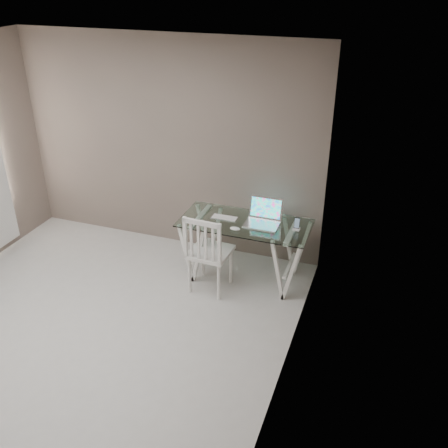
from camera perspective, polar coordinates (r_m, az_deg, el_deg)
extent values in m
plane|color=#B3B1AC|center=(5.35, -16.19, -12.98)|extent=(4.50, 4.50, 0.00)
cube|color=white|center=(4.19, -21.22, 16.44)|extent=(4.00, 4.50, 0.02)
cube|color=#6C5E55|center=(6.37, -6.40, 8.88)|extent=(4.00, 0.02, 2.70)
cube|color=#6C5E55|center=(3.82, 6.49, -4.81)|extent=(0.02, 4.50, 2.70)
cube|color=silver|center=(5.72, 2.42, 0.11)|extent=(1.50, 0.70, 0.01)
cube|color=white|center=(6.07, -2.61, -2.23)|extent=(0.24, 0.62, 0.72)
cube|color=white|center=(5.80, 7.55, -4.04)|extent=(0.24, 0.62, 0.72)
cube|color=silver|center=(5.66, -1.59, -3.20)|extent=(0.47, 0.47, 0.04)
cylinder|color=silver|center=(5.73, -3.97, -5.85)|extent=(0.04, 0.04, 0.46)
cylinder|color=silver|center=(5.60, -0.61, -6.66)|extent=(0.04, 0.04, 0.46)
cylinder|color=silver|center=(6.00, -2.43, -4.08)|extent=(0.04, 0.04, 0.46)
cylinder|color=silver|center=(5.88, 0.80, -4.81)|extent=(0.04, 0.04, 0.46)
cube|color=silver|center=(5.37, -2.53, -1.96)|extent=(0.45, 0.06, 0.50)
cube|color=silver|center=(5.67, 4.32, -0.06)|extent=(0.39, 0.27, 0.02)
cube|color=#19D899|center=(5.75, 4.82, 1.85)|extent=(0.39, 0.08, 0.25)
cube|color=silver|center=(5.81, 0.05, 0.73)|extent=(0.31, 0.13, 0.01)
ellipsoid|color=white|center=(5.55, 1.26, -0.54)|extent=(0.12, 0.07, 0.04)
cube|color=white|center=(5.62, 8.27, -0.57)|extent=(0.08, 0.08, 0.02)
cube|color=black|center=(5.59, 8.34, 0.12)|extent=(0.06, 0.03, 0.13)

